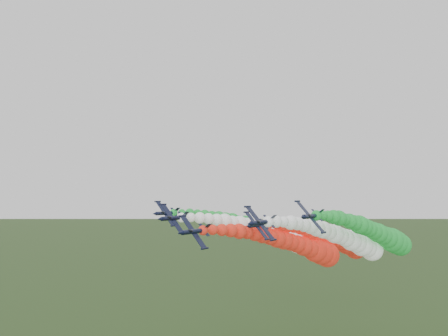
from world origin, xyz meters
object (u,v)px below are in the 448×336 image
at_px(jet_inner_right, 350,241).
at_px(jet_trail, 336,240).
at_px(jet_inner_left, 279,236).
at_px(jet_lead, 304,247).
at_px(jet_outer_left, 261,230).
at_px(jet_outer_right, 382,236).

distance_m(jet_inner_right, jet_trail, 20.01).
bearing_deg(jet_inner_left, jet_lead, -24.37).
bearing_deg(jet_outer_left, jet_trail, 7.96).
bearing_deg(jet_outer_right, jet_outer_left, 175.40).
bearing_deg(jet_outer_left, jet_outer_right, -4.60).
xyz_separation_m(jet_inner_left, jet_outer_left, (-12.55, 12.18, 0.57)).
xyz_separation_m(jet_outer_left, jet_trail, (25.29, 3.54, -2.54)).
xyz_separation_m(jet_outer_left, jet_outer_right, (41.45, -3.33, 0.21)).
bearing_deg(jet_trail, jet_outer_left, -172.04).
relative_size(jet_lead, jet_inner_right, 1.01).
distance_m(jet_inner_left, jet_trail, 20.33).
bearing_deg(jet_outer_left, jet_inner_right, -21.70).
xyz_separation_m(jet_outer_right, jet_trail, (-16.15, 6.87, -2.74)).
bearing_deg(jet_lead, jet_inner_right, 12.63).
relative_size(jet_inner_left, jet_outer_right, 1.00).
bearing_deg(jet_inner_left, jet_inner_right, -4.40).
relative_size(jet_inner_right, jet_outer_left, 1.00).
bearing_deg(jet_inner_right, jet_inner_left, 175.60).
height_order(jet_inner_left, jet_inner_right, jet_inner_left).
bearing_deg(jet_lead, jet_outer_right, 35.16).
xyz_separation_m(jet_inner_right, jet_outer_right, (6.53, 10.57, 0.80)).
relative_size(jet_inner_right, jet_trail, 0.99).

